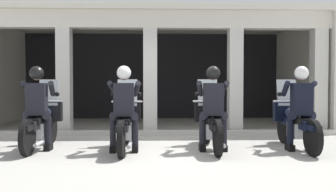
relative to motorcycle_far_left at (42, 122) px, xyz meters
The scene contains 11 objects.
ground_plane 3.93m from the motorcycle_far_left, 50.70° to the left, with size 80.00×80.00×0.00m, color #A8A59E.
station_building 5.22m from the motorcycle_far_left, 65.33° to the left, with size 9.86×4.73×3.27m.
kerb_strip 2.69m from the motorcycle_far_left, 38.64° to the left, with size 9.36×0.24×0.12m, color #B7B5AD.
motorcycle_far_left is the anchor object (origin of this frame).
police_officer_far_left 0.52m from the motorcycle_far_left, 90.26° to the right, with size 0.63×0.61×1.58m.
motorcycle_center_left 1.66m from the motorcycle_far_left, ahead, with size 0.62×2.04×1.35m.
police_officer_center_left 1.77m from the motorcycle_far_left, 17.00° to the right, with size 0.63×0.61×1.58m.
motorcycle_center_right 3.29m from the motorcycle_far_left, ahead, with size 0.62×2.04×1.35m.
police_officer_center_right 3.35m from the motorcycle_far_left, ahead, with size 0.63×0.61×1.58m.
motorcycle_far_right 4.94m from the motorcycle_far_left, ahead, with size 0.62×2.04×1.35m.
police_officer_far_right 4.98m from the motorcycle_far_left, ahead, with size 0.63×0.61×1.58m.
Camera 1 is at (-0.22, -7.10, 1.24)m, focal length 38.44 mm.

